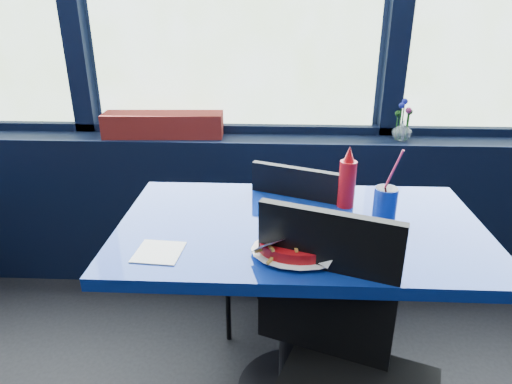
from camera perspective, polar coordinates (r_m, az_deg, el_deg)
name	(u,v)px	position (r m, az deg, el deg)	size (l,w,h in m)	color
window_sill	(236,208)	(2.46, -2.57, -1.96)	(5.00, 0.26, 0.80)	black
near_table	(299,271)	(1.61, 5.35, -9.83)	(1.20, 0.70, 0.75)	black
chair_near_front	(341,360)	(1.34, 10.53, -19.92)	(0.54, 0.54, 0.92)	black
chair_near_back	(285,242)	(1.92, 3.69, -6.28)	(0.51, 0.51, 0.86)	black
planter_box	(163,125)	(2.34, -11.49, 8.25)	(0.59, 0.15, 0.12)	maroon
flower_vase	(402,128)	(2.33, 17.82, 7.62)	(0.12, 0.12, 0.20)	silver
food_basket	(300,244)	(1.33, 5.58, -6.48)	(0.27, 0.27, 0.09)	#AB0B10
ketchup_bottle	(347,180)	(1.63, 11.33, 1.44)	(0.06, 0.06, 0.22)	#AB0B10
soda_cup	(385,205)	(1.55, 15.82, -1.52)	(0.08, 0.08, 0.26)	navy
napkin	(159,252)	(1.38, -12.06, -7.35)	(0.13, 0.13, 0.00)	white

